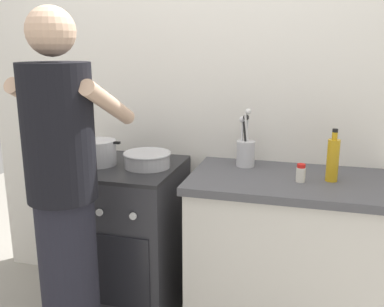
% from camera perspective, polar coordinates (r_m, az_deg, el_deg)
% --- Properties ---
extents(back_wall, '(3.20, 0.10, 2.50)m').
position_cam_1_polar(back_wall, '(2.51, 5.65, 7.37)').
color(back_wall, silver).
rests_on(back_wall, ground).
extents(countertop, '(1.00, 0.60, 0.90)m').
position_cam_1_polar(countertop, '(2.38, 12.24, -13.53)').
color(countertop, silver).
rests_on(countertop, ground).
extents(stove_range, '(0.60, 0.62, 0.90)m').
position_cam_1_polar(stove_range, '(2.57, -8.65, -11.25)').
color(stove_range, '#2D2D33').
rests_on(stove_range, ground).
extents(pot, '(0.27, 0.20, 0.14)m').
position_cam_1_polar(pot, '(2.43, -12.36, 0.13)').
color(pot, '#B2B2B7').
rests_on(pot, stove_range).
extents(mixing_bowl, '(0.26, 0.26, 0.08)m').
position_cam_1_polar(mixing_bowl, '(2.34, -5.96, -0.71)').
color(mixing_bowl, '#B7B7BC').
rests_on(mixing_bowl, stove_range).
extents(utensil_crock, '(0.10, 0.10, 0.32)m').
position_cam_1_polar(utensil_crock, '(2.36, 7.14, 0.51)').
color(utensil_crock, silver).
rests_on(utensil_crock, countertop).
extents(spice_bottle, '(0.04, 0.04, 0.09)m').
position_cam_1_polar(spice_bottle, '(2.14, 14.26, -2.56)').
color(spice_bottle, silver).
rests_on(spice_bottle, countertop).
extents(oil_bottle, '(0.06, 0.06, 0.26)m').
position_cam_1_polar(oil_bottle, '(2.18, 18.21, -0.72)').
color(oil_bottle, gold).
rests_on(oil_bottle, countertop).
extents(person, '(0.41, 0.50, 1.70)m').
position_cam_1_polar(person, '(1.97, -16.55, -6.76)').
color(person, black).
rests_on(person, ground).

